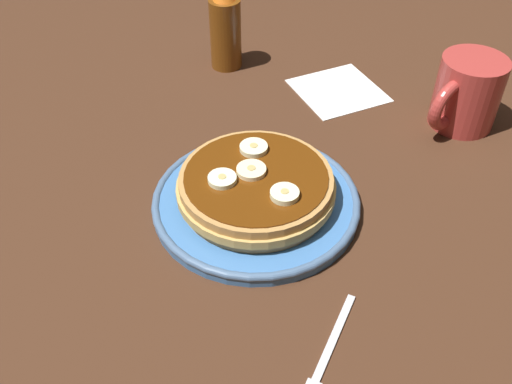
# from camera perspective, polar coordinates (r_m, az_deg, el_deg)

# --- Properties ---
(ground_plane) EXTENTS (1.40, 1.40, 0.03)m
(ground_plane) POSITION_cam_1_polar(r_m,az_deg,el_deg) (0.63, -0.00, -2.46)
(ground_plane) COLOR #422616
(plate) EXTENTS (0.22, 0.22, 0.02)m
(plate) POSITION_cam_1_polar(r_m,az_deg,el_deg) (0.61, -0.00, -0.92)
(plate) COLOR #3F72B2
(plate) RESTS_ON ground_plane
(pancake_stack) EXTENTS (0.17, 0.17, 0.03)m
(pancake_stack) POSITION_cam_1_polar(r_m,az_deg,el_deg) (0.60, -0.11, 0.40)
(pancake_stack) COLOR tan
(pancake_stack) RESTS_ON plate
(banana_slice_0) EXTENTS (0.03, 0.03, 0.01)m
(banana_slice_0) POSITION_cam_1_polar(r_m,az_deg,el_deg) (0.59, -0.42, 2.17)
(banana_slice_0) COLOR #FBE7B2
(banana_slice_0) RESTS_ON pancake_stack
(banana_slice_1) EXTENTS (0.03, 0.03, 0.01)m
(banana_slice_1) POSITION_cam_1_polar(r_m,az_deg,el_deg) (0.62, -0.23, 4.38)
(banana_slice_1) COLOR #EDECBB
(banana_slice_1) RESTS_ON pancake_stack
(banana_slice_2) EXTENTS (0.03, 0.03, 0.01)m
(banana_slice_2) POSITION_cam_1_polar(r_m,az_deg,el_deg) (0.57, 3.05, -0.13)
(banana_slice_2) COLOR #EEEFBB
(banana_slice_2) RESTS_ON pancake_stack
(banana_slice_3) EXTENTS (0.03, 0.03, 0.01)m
(banana_slice_3) POSITION_cam_1_polar(r_m,az_deg,el_deg) (0.58, -3.39, 1.26)
(banana_slice_3) COLOR #EEF4C5
(banana_slice_3) RESTS_ON pancake_stack
(coffee_mug) EXTENTS (0.12, 0.08, 0.09)m
(coffee_mug) POSITION_cam_1_polar(r_m,az_deg,el_deg) (0.76, 20.22, 9.29)
(coffee_mug) COLOR #B23833
(coffee_mug) RESTS_ON ground_plane
(napkin) EXTENTS (0.14, 0.14, 0.00)m
(napkin) POSITION_cam_1_polar(r_m,az_deg,el_deg) (0.81, 8.20, 10.02)
(napkin) COLOR white
(napkin) RESTS_ON ground_plane
(fork) EXTENTS (0.12, 0.06, 0.01)m
(fork) POSITION_cam_1_polar(r_m,az_deg,el_deg) (0.50, 6.85, -16.23)
(fork) COLOR silver
(fork) RESTS_ON ground_plane
(syrup_bottle) EXTENTS (0.04, 0.04, 0.13)m
(syrup_bottle) POSITION_cam_1_polar(r_m,az_deg,el_deg) (0.84, -3.07, 15.93)
(syrup_bottle) COLOR brown
(syrup_bottle) RESTS_ON ground_plane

